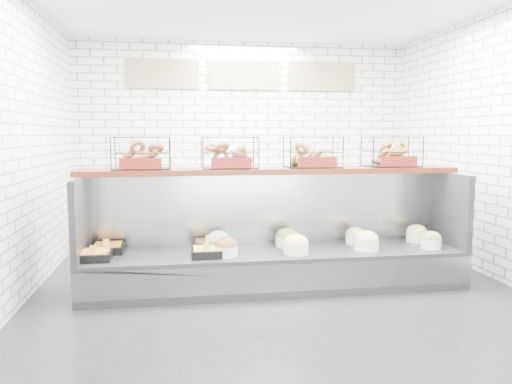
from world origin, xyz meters
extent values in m
plane|color=black|center=(0.00, 0.00, 0.00)|extent=(5.50, 5.50, 0.00)
cube|color=white|center=(0.00, 2.75, 1.50)|extent=(5.00, 0.02, 3.00)
cube|color=white|center=(-2.50, 0.00, 1.50)|extent=(0.02, 5.50, 3.00)
cube|color=white|center=(2.50, 0.00, 1.50)|extent=(0.02, 5.50, 3.00)
cube|color=tan|center=(-1.20, 2.72, 2.50)|extent=(1.05, 0.03, 0.42)
cube|color=tan|center=(0.00, 2.72, 2.50)|extent=(1.05, 0.03, 0.42)
cube|color=tan|center=(1.20, 2.72, 2.50)|extent=(1.05, 0.03, 0.42)
cube|color=black|center=(0.00, 0.30, 0.20)|extent=(4.00, 0.90, 0.40)
cube|color=#93969B|center=(0.00, -0.14, 0.22)|extent=(4.00, 0.03, 0.28)
cube|color=#93969B|center=(0.00, 0.71, 0.80)|extent=(4.00, 0.08, 0.80)
cube|color=black|center=(-1.97, 0.30, 0.80)|extent=(0.06, 0.90, 0.80)
cube|color=black|center=(1.97, 0.30, 0.80)|extent=(0.06, 0.90, 0.80)
cube|color=black|center=(-1.82, 0.15, 0.44)|extent=(0.31, 0.31, 0.08)
cube|color=orange|center=(-1.82, 0.15, 0.48)|extent=(0.26, 0.26, 0.04)
cube|color=#D3D149|center=(-1.82, 0.04, 0.53)|extent=(0.06, 0.01, 0.08)
cube|color=black|center=(-1.74, 0.45, 0.44)|extent=(0.32, 0.32, 0.08)
cube|color=orange|center=(-1.74, 0.45, 0.48)|extent=(0.27, 0.27, 0.04)
cube|color=#D3D149|center=(-1.74, 0.33, 0.53)|extent=(0.06, 0.01, 0.08)
cube|color=black|center=(-0.74, 0.11, 0.44)|extent=(0.30, 0.30, 0.08)
cube|color=tan|center=(-0.74, 0.11, 0.48)|extent=(0.25, 0.25, 0.04)
cube|color=#D3D149|center=(-0.74, 0.01, 0.53)|extent=(0.06, 0.01, 0.08)
cube|color=black|center=(-0.71, 0.47, 0.44)|extent=(0.30, 0.30, 0.08)
cube|color=brown|center=(-0.71, 0.47, 0.48)|extent=(0.25, 0.25, 0.04)
cube|color=#D3D149|center=(-0.71, 0.36, 0.53)|extent=(0.06, 0.01, 0.08)
cylinder|color=white|center=(-0.55, 0.10, 0.46)|extent=(0.25, 0.25, 0.11)
ellipsoid|color=brown|center=(-0.55, 0.10, 0.52)|extent=(0.24, 0.24, 0.17)
cylinder|color=white|center=(-0.60, 0.43, 0.46)|extent=(0.25, 0.25, 0.11)
ellipsoid|color=silver|center=(-0.60, 0.43, 0.52)|extent=(0.24, 0.24, 0.17)
cylinder|color=white|center=(0.18, 0.10, 0.46)|extent=(0.26, 0.26, 0.11)
ellipsoid|color=#F3D47C|center=(0.18, 0.10, 0.52)|extent=(0.26, 0.26, 0.18)
cylinder|color=white|center=(0.16, 0.44, 0.46)|extent=(0.26, 0.26, 0.11)
ellipsoid|color=#79984D|center=(0.16, 0.44, 0.52)|extent=(0.25, 0.25, 0.18)
cylinder|color=white|center=(0.96, 0.14, 0.46)|extent=(0.27, 0.27, 0.11)
ellipsoid|color=#D5B883|center=(0.96, 0.14, 0.52)|extent=(0.26, 0.26, 0.18)
cylinder|color=white|center=(0.95, 0.45, 0.46)|extent=(0.22, 0.22, 0.11)
ellipsoid|color=tan|center=(0.95, 0.45, 0.52)|extent=(0.21, 0.21, 0.15)
cylinder|color=white|center=(1.68, 0.10, 0.46)|extent=(0.22, 0.22, 0.11)
ellipsoid|color=olive|center=(1.68, 0.10, 0.52)|extent=(0.21, 0.21, 0.15)
cylinder|color=white|center=(1.69, 0.45, 0.46)|extent=(0.24, 0.24, 0.11)
ellipsoid|color=#E1C073|center=(1.69, 0.45, 0.52)|extent=(0.23, 0.23, 0.16)
cube|color=#3F160D|center=(0.00, 0.52, 1.23)|extent=(4.10, 0.50, 0.06)
cube|color=black|center=(-1.38, 0.52, 1.43)|extent=(0.60, 0.38, 0.34)
cube|color=maroon|center=(-1.38, 0.32, 1.33)|extent=(0.42, 0.02, 0.11)
cube|color=black|center=(-0.46, 0.52, 1.43)|extent=(0.60, 0.38, 0.34)
cube|color=maroon|center=(-0.46, 0.32, 1.33)|extent=(0.42, 0.02, 0.11)
cube|color=black|center=(0.46, 0.52, 1.43)|extent=(0.60, 0.38, 0.34)
cube|color=maroon|center=(0.46, 0.32, 1.33)|extent=(0.42, 0.02, 0.11)
cube|color=black|center=(1.38, 0.52, 1.43)|extent=(0.60, 0.38, 0.34)
cube|color=maroon|center=(1.38, 0.32, 1.33)|extent=(0.42, 0.02, 0.11)
cube|color=#93969B|center=(0.00, 2.43, 0.45)|extent=(4.00, 0.60, 0.90)
cube|color=black|center=(-1.62, 2.39, 1.02)|extent=(0.40, 0.30, 0.24)
cube|color=silver|center=(-0.46, 2.37, 0.99)|extent=(0.35, 0.28, 0.18)
cylinder|color=#C34B30|center=(0.56, 2.51, 1.01)|extent=(0.09, 0.09, 0.22)
cube|color=black|center=(1.18, 2.40, 1.05)|extent=(0.30, 0.30, 0.30)
camera|label=1|loc=(-1.01, -4.81, 1.62)|focal=35.00mm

